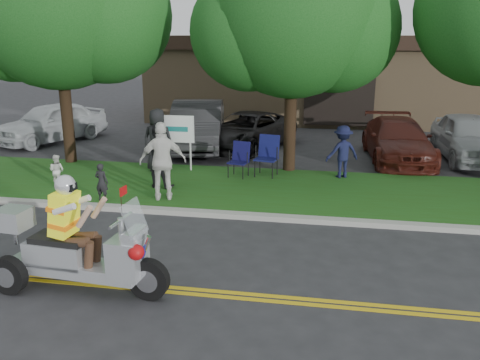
% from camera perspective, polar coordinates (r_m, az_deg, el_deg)
% --- Properties ---
extents(ground, '(120.00, 120.00, 0.00)m').
position_cam_1_polar(ground, '(8.84, -1.83, -11.15)').
color(ground, '#28282B').
rests_on(ground, ground).
extents(centerline_near, '(60.00, 0.10, 0.01)m').
position_cam_1_polar(centerline_near, '(8.34, -2.67, -12.90)').
color(centerline_near, gold).
rests_on(centerline_near, ground).
extents(centerline_far, '(60.00, 0.10, 0.01)m').
position_cam_1_polar(centerline_far, '(8.48, -2.43, -12.39)').
color(centerline_far, gold).
rests_on(centerline_far, ground).
extents(curb, '(60.00, 0.25, 0.12)m').
position_cam_1_polar(curb, '(11.57, 1.28, -4.09)').
color(curb, '#A8A89E').
rests_on(curb, ground).
extents(grass_verge, '(60.00, 4.00, 0.10)m').
position_cam_1_polar(grass_verge, '(13.60, 2.68, -1.03)').
color(grass_verge, '#254F15').
rests_on(grass_verge, ground).
extents(commercial_building, '(18.00, 8.20, 4.00)m').
position_cam_1_polar(commercial_building, '(26.75, 11.04, 11.38)').
color(commercial_building, '#9E7F5B').
rests_on(commercial_building, ground).
extents(tree_left, '(6.62, 5.40, 7.78)m').
position_cam_1_polar(tree_left, '(16.82, -19.65, 17.91)').
color(tree_left, '#332114').
rests_on(tree_left, ground).
extents(tree_mid, '(5.88, 4.80, 7.05)m').
position_cam_1_polar(tree_mid, '(14.97, 6.18, 17.45)').
color(tree_mid, '#332114').
rests_on(tree_mid, ground).
extents(business_sign, '(1.25, 0.06, 1.75)m').
position_cam_1_polar(business_sign, '(15.26, -7.46, 5.38)').
color(business_sign, silver).
rests_on(business_sign, ground).
extents(trike_scooter, '(2.98, 1.03, 1.95)m').
position_cam_1_polar(trike_scooter, '(8.69, -18.17, -7.56)').
color(trike_scooter, black).
rests_on(trike_scooter, ground).
extents(lawn_chair_a, '(0.62, 0.64, 0.99)m').
position_cam_1_polar(lawn_chair_a, '(14.54, -0.02, 2.60)').
color(lawn_chair_a, black).
rests_on(lawn_chair_a, grass_verge).
extents(lawn_chair_b, '(0.71, 0.73, 1.16)m').
position_cam_1_polar(lawn_chair_b, '(14.67, 3.13, 3.06)').
color(lawn_chair_b, black).
rests_on(lawn_chair_b, grass_verge).
extents(spectator_adult_mid, '(0.93, 0.78, 1.72)m').
position_cam_1_polar(spectator_adult_mid, '(13.60, -9.14, 2.74)').
color(spectator_adult_mid, black).
rests_on(spectator_adult_mid, grass_verge).
extents(spectator_adult_right, '(1.22, 0.79, 1.93)m').
position_cam_1_polar(spectator_adult_right, '(12.50, -8.66, 2.09)').
color(spectator_adult_right, silver).
rests_on(spectator_adult_right, grass_verge).
extents(spectator_chair_a, '(1.11, 0.90, 1.49)m').
position_cam_1_polar(spectator_chair_a, '(14.66, 11.42, 3.14)').
color(spectator_chair_a, '#141739').
rests_on(spectator_chair_a, grass_verge).
extents(spectator_chair_b, '(0.95, 0.65, 1.87)m').
position_cam_1_polar(spectator_chair_b, '(15.21, -9.21, 4.44)').
color(spectator_chair_b, black).
rests_on(spectator_chair_b, grass_verge).
extents(child_left, '(0.37, 0.27, 0.94)m').
position_cam_1_polar(child_left, '(12.82, -15.28, -0.23)').
color(child_left, black).
rests_on(child_left, grass_verge).
extents(child_right, '(0.45, 0.36, 0.87)m').
position_cam_1_polar(child_right, '(14.42, -19.88, 1.01)').
color(child_right, silver).
rests_on(child_right, grass_verge).
extents(parked_car_far_left, '(3.48, 4.83, 1.53)m').
position_cam_1_polar(parked_car_far_left, '(21.12, -20.46, 6.09)').
color(parked_car_far_left, silver).
rests_on(parked_car_far_left, ground).
extents(parked_car_left, '(2.69, 5.40, 1.70)m').
position_cam_1_polar(parked_car_left, '(18.71, -4.81, 6.15)').
color(parked_car_left, '#2F2E31').
rests_on(parked_car_left, ground).
extents(parked_car_mid, '(3.74, 5.18, 1.31)m').
position_cam_1_polar(parked_car_mid, '(18.63, 0.66, 5.55)').
color(parked_car_mid, black).
rests_on(parked_car_mid, ground).
extents(parked_car_right, '(2.23, 4.81, 1.36)m').
position_cam_1_polar(parked_car_right, '(17.58, 17.28, 4.28)').
color(parked_car_right, '#481810').
rests_on(parked_car_right, ground).
extents(parked_car_far_right, '(1.97, 4.57, 1.53)m').
position_cam_1_polar(parked_car_far_right, '(18.49, 24.34, 4.40)').
color(parked_car_far_right, '#A2A6A9').
rests_on(parked_car_far_right, ground).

